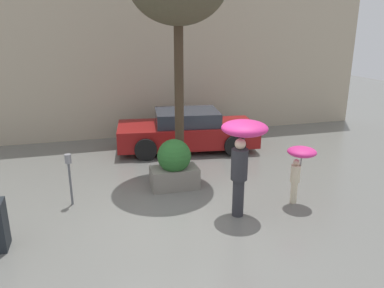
{
  "coord_description": "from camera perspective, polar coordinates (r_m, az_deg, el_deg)",
  "views": [
    {
      "loc": [
        -1.45,
        -6.8,
        3.75
      ],
      "look_at": [
        0.9,
        1.6,
        1.05
      ],
      "focal_mm": 35.0,
      "sensor_mm": 36.0,
      "label": 1
    }
  ],
  "objects": [
    {
      "name": "ground_plane",
      "position": [
        7.9,
        -3.24,
        -11.17
      ],
      "size": [
        40.0,
        40.0,
        0.0
      ],
      "primitive_type": "plane",
      "color": "slate"
    },
    {
      "name": "person_adult",
      "position": [
        7.55,
        7.74,
        0.04
      ],
      "size": [
        0.94,
        0.94,
        2.01
      ],
      "rotation": [
        0.0,
        0.0,
        0.66
      ],
      "color": "#2D2D33",
      "rests_on": "ground"
    },
    {
      "name": "person_child",
      "position": [
        8.43,
        16.12,
        -2.32
      ],
      "size": [
        0.62,
        0.62,
        1.32
      ],
      "rotation": [
        0.0,
        0.0,
        -0.59
      ],
      "color": "beige",
      "rests_on": "ground"
    },
    {
      "name": "parking_meter",
      "position": [
        8.53,
        -18.24,
        -3.57
      ],
      "size": [
        0.14,
        0.14,
        1.18
      ],
      "color": "#595B60",
      "rests_on": "ground"
    },
    {
      "name": "planter_box",
      "position": [
        9.09,
        -2.72,
        -3.2
      ],
      "size": [
        1.14,
        0.82,
        1.23
      ],
      "color": "gray",
      "rests_on": "ground"
    },
    {
      "name": "parked_car_near",
      "position": [
        12.02,
        -0.77,
        2.02
      ],
      "size": [
        4.56,
        2.45,
        1.27
      ],
      "rotation": [
        0.0,
        0.0,
        1.44
      ],
      "color": "maroon",
      "rests_on": "ground"
    },
    {
      "name": "building_facade",
      "position": [
        13.4,
        -9.68,
        13.76
      ],
      "size": [
        18.0,
        0.3,
        6.0
      ],
      "color": "#B7A88E",
      "rests_on": "ground"
    }
  ]
}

